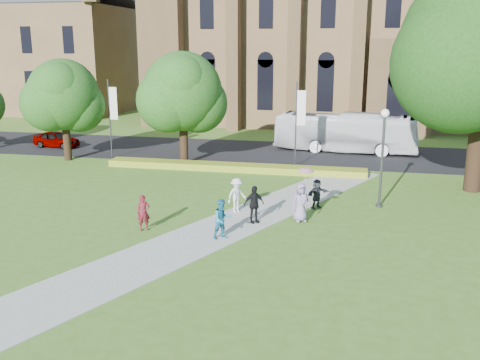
% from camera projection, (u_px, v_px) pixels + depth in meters
% --- Properties ---
extents(ground, '(160.00, 160.00, 0.00)m').
position_uv_depth(ground, '(212.00, 238.00, 24.01)').
color(ground, '#446B20').
rests_on(ground, ground).
extents(road, '(160.00, 10.00, 0.02)m').
position_uv_depth(road, '(277.00, 153.00, 42.96)').
color(road, black).
rests_on(road, ground).
extents(footpath, '(15.58, 28.54, 0.04)m').
position_uv_depth(footpath, '(218.00, 230.00, 24.95)').
color(footpath, '#B2B2A8').
rests_on(footpath, ground).
extents(flower_hedge, '(18.00, 1.40, 0.45)m').
position_uv_depth(flower_hedge, '(234.00, 167.00, 36.87)').
color(flower_hedge, gold).
rests_on(flower_hedge, ground).
extents(cathedral, '(52.60, 18.25, 28.00)m').
position_uv_depth(cathedral, '(399.00, 1.00, 56.44)').
color(cathedral, brown).
rests_on(cathedral, ground).
extents(building_west, '(22.00, 14.00, 18.30)m').
position_uv_depth(building_west, '(40.00, 39.00, 68.48)').
color(building_west, brown).
rests_on(building_west, ground).
extents(streetlamp, '(0.44, 0.44, 5.24)m').
position_uv_depth(streetlamp, '(383.00, 146.00, 27.83)').
color(streetlamp, '#38383D').
rests_on(streetlamp, ground).
extents(street_tree_0, '(5.20, 5.20, 7.50)m').
position_uv_depth(street_tree_0, '(63.00, 95.00, 39.13)').
color(street_tree_0, '#332114').
rests_on(street_tree_0, ground).
extents(street_tree_1, '(5.60, 5.60, 8.05)m').
position_uv_depth(street_tree_1, '(182.00, 92.00, 37.69)').
color(street_tree_1, '#332114').
rests_on(street_tree_1, ground).
extents(banner_pole_0, '(0.70, 0.10, 6.00)m').
position_uv_depth(banner_pole_0, '(298.00, 120.00, 37.15)').
color(banner_pole_0, '#38383D').
rests_on(banner_pole_0, ground).
extents(banner_pole_1, '(0.70, 0.10, 6.00)m').
position_uv_depth(banner_pole_1, '(111.00, 114.00, 40.00)').
color(banner_pole_1, '#38383D').
rests_on(banner_pole_1, ground).
extents(tour_coach, '(11.53, 3.84, 3.15)m').
position_uv_depth(tour_coach, '(346.00, 133.00, 42.87)').
color(tour_coach, silver).
rests_on(tour_coach, road).
extents(car_0, '(4.21, 2.22, 1.37)m').
position_uv_depth(car_0, '(56.00, 139.00, 45.10)').
color(car_0, gray).
rests_on(car_0, road).
extents(pedestrian_0, '(0.73, 0.65, 1.67)m').
position_uv_depth(pedestrian_0, '(143.00, 213.00, 24.78)').
color(pedestrian_0, maroon).
rests_on(pedestrian_0, footpath).
extents(pedestrian_1, '(1.11, 1.08, 1.80)m').
position_uv_depth(pedestrian_1, '(222.00, 219.00, 23.64)').
color(pedestrian_1, '#1D6E92').
rests_on(pedestrian_1, footpath).
extents(pedestrian_2, '(1.24, 1.32, 1.79)m').
position_uv_depth(pedestrian_2, '(237.00, 195.00, 27.42)').
color(pedestrian_2, silver).
rests_on(pedestrian_2, footpath).
extents(pedestrian_3, '(1.13, 1.00, 1.83)m').
position_uv_depth(pedestrian_3, '(254.00, 204.00, 25.77)').
color(pedestrian_3, black).
rests_on(pedestrian_3, footpath).
extents(pedestrian_4, '(1.10, 0.97, 1.89)m').
position_uv_depth(pedestrian_4, '(301.00, 202.00, 25.98)').
color(pedestrian_4, gray).
rests_on(pedestrian_4, footpath).
extents(pedestrian_5, '(1.32, 1.38, 1.56)m').
position_uv_depth(pedestrian_5, '(317.00, 194.00, 28.12)').
color(pedestrian_5, '#25272D').
rests_on(pedestrian_5, footpath).
extents(parasol, '(0.78, 0.78, 0.68)m').
position_uv_depth(parasol, '(306.00, 176.00, 25.72)').
color(parasol, '#E8A4A6').
rests_on(parasol, pedestrian_4).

